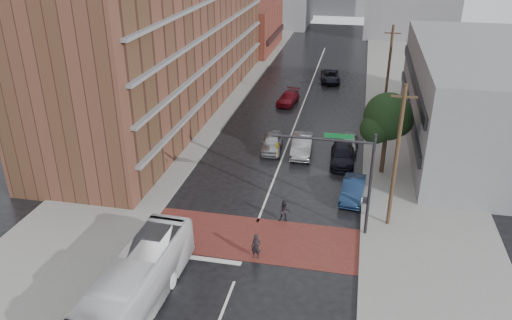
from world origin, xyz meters
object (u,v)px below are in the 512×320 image
Objects in this scene: pedestrian_b at (284,211)px; car_parked_far at (349,142)px; transit_bus at (134,287)px; car_travel_b at (302,145)px; car_travel_a at (272,143)px; suv_travel at (330,76)px; car_travel_c at (288,98)px; car_parked_near at (353,189)px; car_parked_mid at (342,155)px; pedestrian_a at (256,247)px.

pedestrian_b reaches higher than car_parked_far.
transit_bus is 22.67m from car_travel_b.
car_travel_a reaches higher than suv_travel.
transit_bus is 35.45m from car_travel_c.
pedestrian_b is at bearing -80.38° from car_travel_a.
transit_bus is at bearing -125.85° from pedestrian_b.
car_parked_near reaches higher than suv_travel.
car_parked_mid is at bearing -16.40° from car_travel_a.
car_parked_near is (10.84, 14.61, -0.79)m from transit_bus.
car_travel_b is (6.11, 21.82, -0.70)m from transit_bus.
car_parked_mid reaches higher than car_parked_far.
car_travel_a is 0.98× the size of car_travel_c.
car_parked_mid is at bearing 66.83° from transit_bus.
pedestrian_b is at bearing -131.24° from car_parked_near.
pedestrian_a is at bearing -87.87° from car_travel_a.
suv_travel is 21.73m from car_parked_far.
pedestrian_a is at bearing -108.96° from car_parked_mid.
pedestrian_a is at bearing -95.41° from car_travel_b.
car_travel_b is at bearing 86.97° from pedestrian_b.
car_travel_c is 0.91× the size of car_parked_mid.
pedestrian_a is at bearing -99.01° from suv_travel.
pedestrian_a is 0.32× the size of suv_travel.
pedestrian_b reaches higher than suv_travel.
pedestrian_b is 34.91m from suv_travel.
car_travel_b is (2.77, -0.18, 0.07)m from car_travel_a.
transit_bus is 18.21m from car_parked_near.
car_parked_far is at bearing -49.83° from car_travel_c.
car_travel_a is at bearing 140.41° from car_parked_near.
car_travel_a is 7.09m from car_parked_far.
transit_bus is at bearing -121.63° from car_parked_near.
pedestrian_b is 13.97m from car_parked_far.
pedestrian_b is 11.53m from car_travel_b.
pedestrian_b is 0.35× the size of car_travel_c.
car_parked_far is (10.21, 23.72, -0.86)m from transit_bus.
car_travel_a reaches higher than car_parked_far.
car_travel_a is 13.34m from car_travel_c.
pedestrian_b reaches higher than car_parked_mid.
pedestrian_a is 10.41m from car_parked_near.
car_travel_b is 1.11× the size of car_travel_c.
suv_travel is (6.88, 45.19, -0.81)m from transit_bus.
transit_bus reaches higher than car_parked_far.
car_parked_mid is at bearing 105.22° from car_parked_near.
car_travel_b is at bearing 88.31° from pedestrian_a.
pedestrian_a is 16.33m from car_travel_a.
car_travel_b reaches higher than suv_travel.
car_parked_mid is at bearing -56.99° from car_travel_c.
car_travel_b is 0.98× the size of suv_travel.
car_parked_mid is (3.40, 10.39, -0.07)m from pedestrian_b.
car_travel_a reaches higher than car_travel_c.
car_travel_b is 1.01× the size of car_parked_mid.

